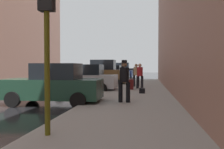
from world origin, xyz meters
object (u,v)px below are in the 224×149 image
object	(u,v)px
fire_hydrant	(113,84)
parked_silver_sedan	(85,79)
parked_gray_coupe	(111,74)
pedestrian_in_red_jacket	(140,75)
traffic_light	(47,16)
pedestrian_in_tan_coat	(136,74)
parked_black_suv	(122,70)
rolling_suitcase	(131,84)
duffel_bag	(142,91)
parked_blue_sedan	(117,72)
parked_dark_green_sedan	(54,85)
pedestrian_with_fedora	(124,79)
parked_bronze_suv	(102,73)

from	to	relation	value
fire_hydrant	parked_silver_sedan	bearing A→B (deg)	-166.44
parked_gray_coupe	pedestrian_in_red_jacket	size ratio (longest dim) A/B	2.49
traffic_light	pedestrian_in_tan_coat	xyz separation A→B (m)	(1.38, 13.65, -1.65)
parked_black_suv	rolling_suitcase	world-z (taller)	parked_black_suv
pedestrian_in_tan_coat	rolling_suitcase	world-z (taller)	pedestrian_in_tan_coat
parked_black_suv	duffel_bag	size ratio (longest dim) A/B	10.57
parked_blue_sedan	fire_hydrant	distance (m)	17.70
parked_dark_green_sedan	pedestrian_with_fedora	bearing A→B (deg)	0.57
parked_dark_green_sedan	pedestrian_with_fedora	size ratio (longest dim) A/B	2.38
pedestrian_in_tan_coat	rolling_suitcase	distance (m)	2.44
parked_silver_sedan	parked_gray_coupe	size ratio (longest dim) A/B	1.00
pedestrian_in_red_jacket	pedestrian_in_tan_coat	distance (m)	1.61
parked_gray_coupe	pedestrian_in_tan_coat	size ratio (longest dim) A/B	2.49
parked_blue_sedan	traffic_light	bearing A→B (deg)	-86.32
parked_gray_coupe	duffel_bag	distance (m)	14.00
pedestrian_in_red_jacket	pedestrian_in_tan_coat	world-z (taller)	same
pedestrian_with_fedora	rolling_suitcase	distance (m)	6.11
fire_hydrant	pedestrian_in_tan_coat	world-z (taller)	pedestrian_in_tan_coat
parked_bronze_suv	duffel_bag	xyz separation A→B (m)	(3.76, -7.90, -0.74)
parked_bronze_suv	duffel_bag	size ratio (longest dim) A/B	10.54
parked_dark_green_sedan	traffic_light	xyz separation A→B (m)	(1.85, -5.19, 1.91)
parked_gray_coupe	parked_bronze_suv	bearing A→B (deg)	-90.00
pedestrian_in_red_jacket	duffel_bag	xyz separation A→B (m)	(0.22, -3.09, -0.81)
fire_hydrant	traffic_light	world-z (taller)	traffic_light
parked_black_suv	pedestrian_in_red_jacket	distance (m)	23.10
parked_silver_sedan	traffic_light	bearing A→B (deg)	-80.26
rolling_suitcase	fire_hydrant	bearing A→B (deg)	-176.54
parked_gray_coupe	fire_hydrant	xyz separation A→B (m)	(1.80, -11.22, -0.35)
parked_blue_sedan	duffel_bag	distance (m)	20.21
parked_silver_sedan	pedestrian_with_fedora	xyz separation A→B (m)	(3.08, -5.57, 0.29)
parked_dark_green_sedan	parked_silver_sedan	bearing A→B (deg)	90.00
parked_dark_green_sedan	parked_silver_sedan	world-z (taller)	same
parked_dark_green_sedan	parked_black_suv	xyz separation A→B (m)	(-0.00, 29.70, 0.18)
parked_dark_green_sedan	parked_silver_sedan	distance (m)	5.60
parked_dark_green_sedan	parked_blue_sedan	distance (m)	23.64
parked_blue_sedan	fire_hydrant	size ratio (longest dim) A/B	5.99
pedestrian_in_red_jacket	rolling_suitcase	distance (m)	1.14
parked_black_suv	traffic_light	bearing A→B (deg)	-86.96
rolling_suitcase	parked_black_suv	bearing A→B (deg)	97.17
parked_gray_coupe	pedestrian_in_tan_coat	world-z (taller)	pedestrian_in_tan_coat
parked_gray_coupe	pedestrian_in_tan_coat	xyz separation A→B (m)	(3.23, -8.80, 0.26)
rolling_suitcase	duffel_bag	size ratio (longest dim) A/B	2.36
traffic_light	pedestrian_in_tan_coat	distance (m)	13.82
fire_hydrant	duffel_bag	distance (m)	2.99
fire_hydrant	pedestrian_with_fedora	bearing A→B (deg)	-78.03
parked_blue_sedan	rolling_suitcase	size ratio (longest dim) A/B	4.05
fire_hydrant	parked_bronze_suv	bearing A→B (deg)	107.69
parked_dark_green_sedan	pedestrian_in_red_jacket	world-z (taller)	pedestrian_in_red_jacket
parked_gray_coupe	pedestrian_in_tan_coat	distance (m)	9.38
fire_hydrant	pedestrian_with_fedora	world-z (taller)	pedestrian_with_fedora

